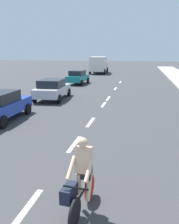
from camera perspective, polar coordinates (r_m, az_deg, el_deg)
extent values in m
plane|color=#38383A|center=(21.58, 5.00, 4.04)|extent=(160.00, 160.00, 0.00)
cube|color=white|center=(6.40, -14.60, -21.11)|extent=(0.16, 1.80, 0.01)
cube|color=white|center=(10.04, -3.50, -7.37)|extent=(0.16, 1.80, 0.01)
cube|color=white|center=(13.03, 0.26, -2.35)|extent=(0.16, 1.80, 0.01)
cube|color=white|center=(17.39, 3.28, 1.73)|extent=(0.16, 1.80, 0.01)
cube|color=white|center=(19.73, 4.34, 3.16)|extent=(0.16, 1.80, 0.01)
cube|color=white|center=(25.09, 6.00, 5.39)|extent=(0.16, 1.80, 0.01)
cube|color=white|center=(30.60, 7.11, 6.86)|extent=(0.16, 1.80, 0.01)
cylinder|color=black|center=(5.59, -3.43, -22.33)|extent=(0.11, 0.66, 0.66)
cylinder|color=red|center=(6.42, 0.04, -17.08)|extent=(0.11, 0.66, 0.66)
cube|color=black|center=(5.90, -1.56, -18.07)|extent=(0.13, 0.94, 0.04)
cylinder|color=black|center=(5.95, -0.90, -15.09)|extent=(0.03, 0.03, 0.48)
cube|color=black|center=(5.35, -3.21, -17.08)|extent=(0.56, 0.08, 0.03)
cube|color=beige|center=(5.60, -1.35, -10.95)|extent=(0.37, 0.35, 0.63)
sphere|color=beige|center=(5.38, -1.58, -7.04)|extent=(0.22, 0.22, 0.22)
cube|color=black|center=(5.79, -1.15, -13.71)|extent=(0.34, 0.25, 0.28)
cube|color=black|center=(5.67, -4.78, -18.10)|extent=(0.29, 0.54, 0.32)
cylinder|color=beige|center=(5.86, -0.15, -16.88)|extent=(0.14, 0.33, 0.62)
cylinder|color=beige|center=(5.93, -2.45, -16.51)|extent=(0.13, 0.21, 0.63)
cylinder|color=beige|center=(5.36, -0.18, -13.31)|extent=(0.14, 0.49, 0.41)
cylinder|color=beige|center=(5.48, -4.27, -12.70)|extent=(0.14, 0.49, 0.41)
cube|color=#1E389E|center=(14.17, -19.71, 1.01)|extent=(1.82, 4.18, 0.64)
cylinder|color=black|center=(15.87, -19.77, 0.93)|extent=(0.19, 0.64, 0.64)
cylinder|color=black|center=(15.06, -14.05, 0.68)|extent=(0.19, 0.64, 0.64)
cylinder|color=black|center=(12.64, -19.35, -2.17)|extent=(0.19, 0.64, 0.64)
cube|color=#B7BABF|center=(19.47, -8.49, 4.95)|extent=(2.11, 4.53, 0.64)
cube|color=black|center=(19.18, -8.75, 6.62)|extent=(1.77, 2.39, 0.56)
cylinder|color=black|center=(21.22, -9.69, 4.61)|extent=(0.22, 0.65, 0.64)
cylinder|color=black|center=(20.72, -4.78, 4.54)|extent=(0.22, 0.65, 0.64)
cylinder|color=black|center=(18.43, -12.58, 3.11)|extent=(0.22, 0.65, 0.64)
cylinder|color=black|center=(17.85, -6.99, 3.00)|extent=(0.22, 0.65, 0.64)
cube|color=#14727A|center=(28.53, -2.69, 7.84)|extent=(1.85, 4.04, 0.64)
cube|color=black|center=(28.28, -2.82, 9.01)|extent=(1.56, 2.13, 0.56)
cylinder|color=black|center=(30.09, -3.44, 7.43)|extent=(0.21, 0.65, 0.64)
cylinder|color=black|center=(29.62, -0.35, 7.36)|extent=(0.21, 0.65, 0.64)
cylinder|color=black|center=(27.56, -5.18, 6.82)|extent=(0.21, 0.65, 0.64)
cylinder|color=black|center=(27.05, -1.83, 6.74)|extent=(0.21, 0.65, 0.64)
cube|color=beige|center=(44.86, 2.59, 10.65)|extent=(2.46, 2.40, 1.40)
cube|color=silver|center=(41.89, 2.02, 11.05)|extent=(2.50, 4.22, 2.30)
cylinder|color=black|center=(44.96, 1.02, 9.71)|extent=(0.30, 0.91, 0.90)
cylinder|color=black|center=(44.63, 4.11, 9.64)|extent=(0.30, 0.91, 0.90)
cylinder|color=black|center=(41.13, 0.11, 9.33)|extent=(0.30, 0.91, 0.90)
cylinder|color=black|center=(40.77, 3.48, 9.27)|extent=(0.30, 0.91, 0.90)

